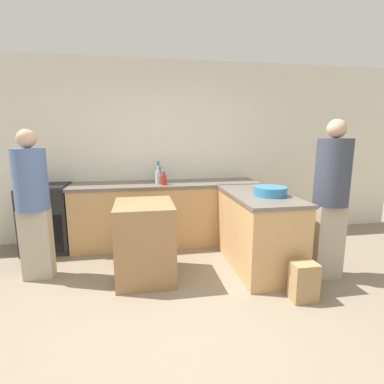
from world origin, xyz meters
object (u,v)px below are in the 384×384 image
object	(u,v)px
hot_sauce_bottle	(164,179)
dish_soap_bottle	(159,173)
person_by_range	(33,200)
paper_bag	(304,282)
mixing_bowl	(270,191)
person_at_peninsula	(331,195)
vinegar_bottle_clear	(158,177)
range_oven	(48,218)
island_table	(145,241)

from	to	relation	value
hot_sauce_bottle	dish_soap_bottle	size ratio (longest dim) A/B	0.60
person_by_range	paper_bag	world-z (taller)	person_by_range
mixing_bowl	person_by_range	world-z (taller)	person_by_range
person_by_range	person_at_peninsula	distance (m)	3.27
dish_soap_bottle	person_at_peninsula	bearing A→B (deg)	-41.34
vinegar_bottle_clear	paper_bag	bearing A→B (deg)	-54.18
hot_sauce_bottle	range_oven	bearing A→B (deg)	174.20
island_table	person_at_peninsula	distance (m)	2.12
range_oven	island_table	world-z (taller)	range_oven
hot_sauce_bottle	person_by_range	world-z (taller)	person_by_range
range_oven	hot_sauce_bottle	world-z (taller)	hot_sauce_bottle
hot_sauce_bottle	person_at_peninsula	distance (m)	2.15
hot_sauce_bottle	dish_soap_bottle	distance (m)	0.30
mixing_bowl	hot_sauce_bottle	world-z (taller)	hot_sauce_bottle
dish_soap_bottle	person_by_range	size ratio (longest dim) A/B	0.18
range_oven	vinegar_bottle_clear	size ratio (longest dim) A/B	3.66
mixing_bowl	vinegar_bottle_clear	distance (m)	1.63
island_table	dish_soap_bottle	xyz separation A→B (m)	(0.24, 1.22, 0.60)
island_table	range_oven	bearing A→B (deg)	140.40
person_by_range	person_at_peninsula	xyz separation A→B (m)	(3.22, -0.56, 0.06)
person_by_range	paper_bag	distance (m)	2.97
paper_bag	hot_sauce_bottle	bearing A→B (deg)	125.72
person_by_range	person_at_peninsula	size ratio (longest dim) A/B	0.94
hot_sauce_bottle	person_by_range	xyz separation A→B (m)	(-1.50, -0.72, -0.09)
person_by_range	dish_soap_bottle	bearing A→B (deg)	34.84
person_by_range	mixing_bowl	bearing A→B (deg)	-5.68
range_oven	mixing_bowl	distance (m)	3.04
mixing_bowl	hot_sauce_bottle	bearing A→B (deg)	139.59
island_table	paper_bag	world-z (taller)	island_table
paper_bag	island_table	bearing A→B (deg)	153.27
mixing_bowl	person_at_peninsula	distance (m)	0.64
hot_sauce_bottle	paper_bag	world-z (taller)	hot_sauce_bottle
hot_sauce_bottle	person_at_peninsula	bearing A→B (deg)	-36.49
dish_soap_bottle	paper_bag	xyz separation A→B (m)	(1.27, -1.98, -0.84)
island_table	person_by_range	distance (m)	1.30
person_at_peninsula	paper_bag	distance (m)	1.01
mixing_bowl	hot_sauce_bottle	distance (m)	1.51
range_oven	dish_soap_bottle	distance (m)	1.68
island_table	hot_sauce_bottle	bearing A→B (deg)	72.27
vinegar_bottle_clear	paper_bag	xyz separation A→B (m)	(1.29, -1.79, -0.82)
person_at_peninsula	vinegar_bottle_clear	bearing A→B (deg)	142.66
vinegar_bottle_clear	person_by_range	distance (m)	1.64
hot_sauce_bottle	dish_soap_bottle	xyz separation A→B (m)	(-0.05, 0.29, 0.05)
person_at_peninsula	paper_bag	xyz separation A→B (m)	(-0.51, -0.42, -0.77)
vinegar_bottle_clear	person_at_peninsula	size ratio (longest dim) A/B	0.14
range_oven	island_table	bearing A→B (deg)	-39.60
dish_soap_bottle	person_by_range	xyz separation A→B (m)	(-1.44, -1.00, -0.13)
dish_soap_bottle	person_by_range	distance (m)	1.76
dish_soap_bottle	vinegar_bottle_clear	world-z (taller)	dish_soap_bottle
vinegar_bottle_clear	mixing_bowl	bearing A→B (deg)	-41.31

